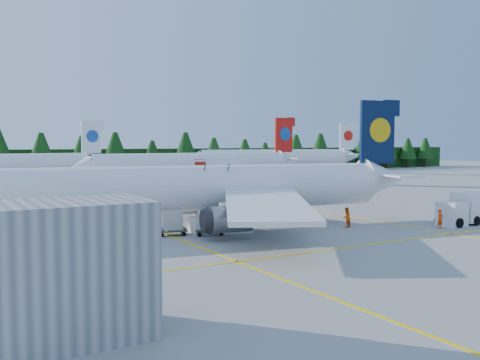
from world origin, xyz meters
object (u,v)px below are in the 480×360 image
airstairs (219,220)px  airliner_red (190,166)px  service_truck (465,209)px  airliner_navy (189,189)px

airstairs → airliner_red: bearing=79.4°
airliner_red → service_truck: (4.69, -48.59, -2.18)m
airstairs → service_truck: (21.22, -7.71, 0.47)m
airliner_navy → airstairs: size_ratio=5.52×
airliner_navy → airliner_red: size_ratio=0.95×
airliner_red → airstairs: 44.18m
service_truck → airstairs: bearing=157.1°
airliner_red → airstairs: (-16.53, -40.88, -2.65)m
airliner_navy → airliner_red: bearing=74.9°
airliner_red → service_truck: size_ratio=6.87×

